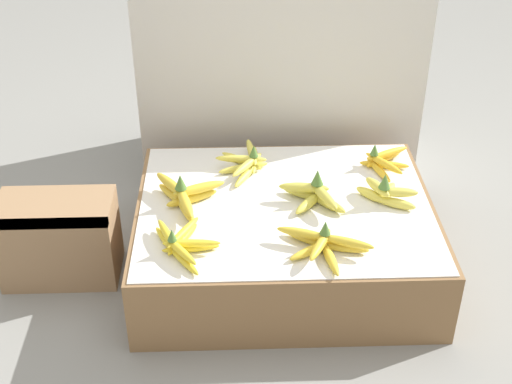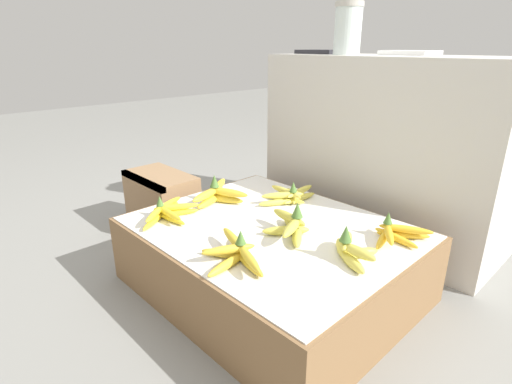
% 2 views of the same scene
% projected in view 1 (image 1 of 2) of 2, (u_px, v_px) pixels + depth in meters
% --- Properties ---
extents(ground_plane, '(10.00, 10.00, 0.00)m').
position_uv_depth(ground_plane, '(283.00, 266.00, 2.31)').
color(ground_plane, gray).
extents(display_platform, '(0.91, 0.73, 0.24)m').
position_uv_depth(display_platform, '(284.00, 236.00, 2.25)').
color(display_platform, olive).
rests_on(display_platform, ground_plane).
extents(back_vendor_table, '(1.01, 0.43, 0.78)m').
position_uv_depth(back_vendor_table, '(278.00, 69.00, 2.67)').
color(back_vendor_table, beige).
rests_on(back_vendor_table, ground_plane).
extents(wooden_crate, '(0.35, 0.20, 0.27)m').
position_uv_depth(wooden_crate, '(59.00, 239.00, 2.21)').
color(wooden_crate, '#997551').
rests_on(wooden_crate, ground_plane).
extents(banana_bunch_front_left, '(0.20, 0.24, 0.08)m').
position_uv_depth(banana_bunch_front_left, '(180.00, 243.00, 1.98)').
color(banana_bunch_front_left, yellow).
rests_on(banana_bunch_front_left, display_platform).
extents(banana_bunch_front_midright, '(0.27, 0.22, 0.09)m').
position_uv_depth(banana_bunch_front_midright, '(323.00, 244.00, 1.97)').
color(banana_bunch_front_midright, gold).
rests_on(banana_bunch_front_midright, display_platform).
extents(banana_bunch_middle_left, '(0.23, 0.26, 0.11)m').
position_uv_depth(banana_bunch_middle_left, '(184.00, 195.00, 2.16)').
color(banana_bunch_middle_left, gold).
rests_on(banana_bunch_middle_left, display_platform).
extents(banana_bunch_middle_midright, '(0.21, 0.19, 0.11)m').
position_uv_depth(banana_bunch_middle_midright, '(314.00, 195.00, 2.17)').
color(banana_bunch_middle_midright, gold).
rests_on(banana_bunch_middle_midright, display_platform).
extents(banana_bunch_middle_right, '(0.18, 0.16, 0.11)m').
position_uv_depth(banana_bunch_middle_right, '(386.00, 193.00, 2.17)').
color(banana_bunch_middle_right, '#DBCC4C').
rests_on(banana_bunch_middle_right, display_platform).
extents(banana_bunch_back_midleft, '(0.18, 0.26, 0.09)m').
position_uv_depth(banana_bunch_back_midleft, '(247.00, 162.00, 2.34)').
color(banana_bunch_back_midleft, '#DBCC4C').
rests_on(banana_bunch_back_midleft, display_platform).
extents(banana_bunch_back_right, '(0.17, 0.21, 0.09)m').
position_uv_depth(banana_bunch_back_right, '(383.00, 161.00, 2.35)').
color(banana_bunch_back_right, gold).
rests_on(banana_bunch_back_right, display_platform).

